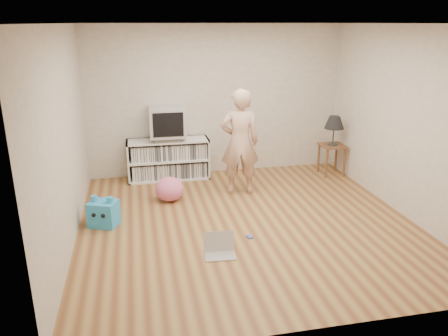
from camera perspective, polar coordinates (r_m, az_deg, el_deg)
The scene contains 13 objects.
ground at distance 6.05m, azimuth 2.99°, elevation -7.12°, with size 4.50×4.50×0.00m, color brown.
walls at distance 5.61m, azimuth 3.21°, elevation 4.94°, with size 4.52×4.52×2.60m.
ceiling at distance 5.45m, azimuth 3.47°, elevation 18.34°, with size 4.50×4.50×0.01m, color white.
media_unit at distance 7.66m, azimuth -7.27°, elevation 1.18°, with size 1.40×0.45×0.70m.
dvd_deck at distance 7.54m, azimuth -7.38°, elevation 3.94°, with size 0.45×0.35×0.07m, color gray.
crt_tv at distance 7.47m, azimuth -7.46°, elevation 6.04°, with size 0.60×0.53×0.50m.
side_table at distance 8.02m, azimuth 13.92°, elevation 2.04°, with size 0.42×0.42×0.55m.
table_lamp at distance 7.89m, azimuth 14.21°, elevation 5.70°, with size 0.34×0.34×0.52m.
person at distance 6.81m, azimuth 2.07°, elevation 3.38°, with size 0.61×0.40×1.68m, color #D5A791.
laptop at distance 5.25m, azimuth -0.60°, elevation -10.47°, with size 0.38×0.31×0.25m.
playing_cards at distance 5.65m, azimuth 3.34°, elevation -8.96°, with size 0.07×0.09×0.02m, color #4656BB.
plush_blue at distance 6.11m, azimuth -15.47°, elevation -5.70°, with size 0.44×0.40×0.42m.
plush_pink at distance 6.74m, azimuth -7.14°, elevation -2.74°, with size 0.44×0.44×0.37m, color #D8608E.
Camera 1 is at (-1.41, -5.27, 2.61)m, focal length 35.00 mm.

